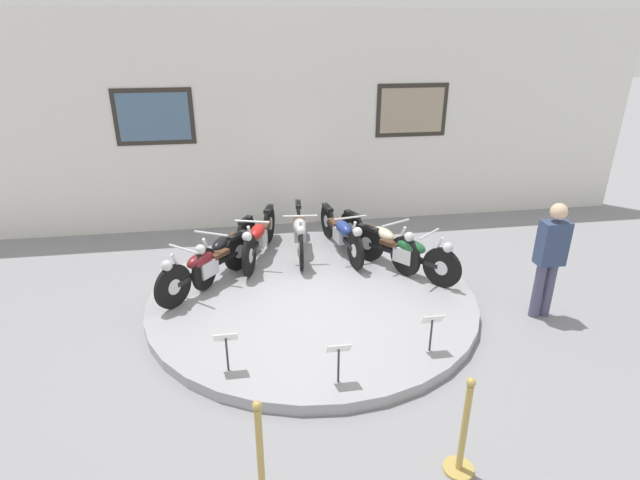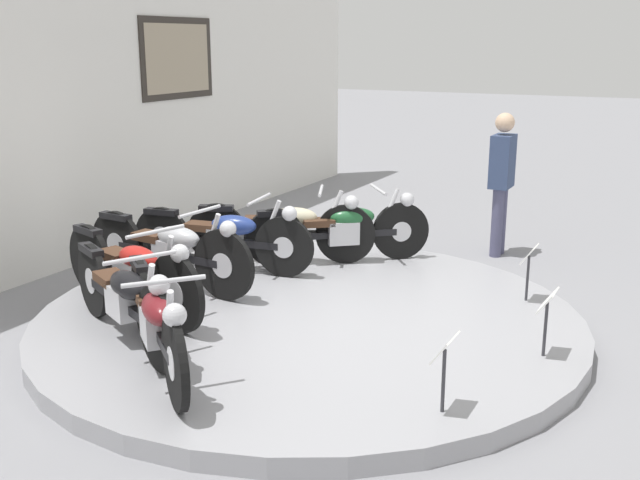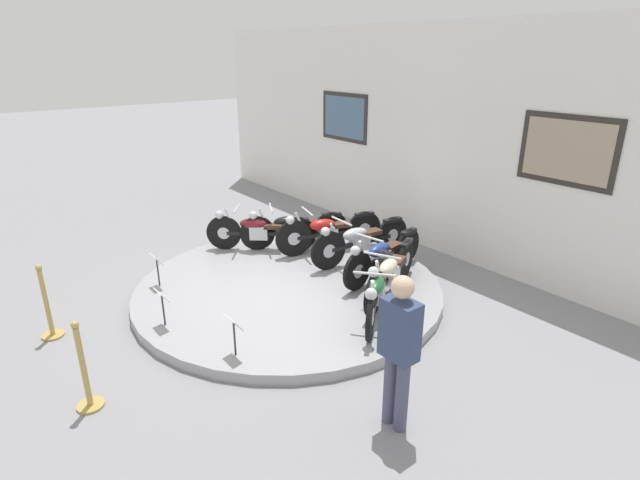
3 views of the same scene
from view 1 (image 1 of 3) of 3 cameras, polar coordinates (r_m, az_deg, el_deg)
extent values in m
plane|color=gray|center=(7.32, -0.87, -7.06)|extent=(60.00, 60.00, 0.00)
cylinder|color=#99999E|center=(7.28, -0.88, -6.56)|extent=(4.66, 4.66, 0.15)
cube|color=white|center=(9.70, -3.75, 13.16)|extent=(14.00, 0.20, 3.99)
cube|color=#2D2823|center=(9.64, -18.45, 13.20)|extent=(1.40, 0.02, 1.00)
cube|color=slate|center=(9.64, -18.45, 13.19)|extent=(1.24, 0.02, 0.84)
cube|color=#2D2823|center=(10.07, 10.46, 14.36)|extent=(1.40, 0.02, 1.00)
cube|color=tan|center=(10.06, 10.47, 14.36)|extent=(1.24, 0.02, 0.84)
cylinder|color=black|center=(7.05, -16.43, -5.12)|extent=(0.45, 0.51, 0.62)
cylinder|color=silver|center=(7.05, -16.43, -5.12)|extent=(0.19, 0.21, 0.22)
cylinder|color=black|center=(7.89, -9.31, -1.26)|extent=(0.45, 0.51, 0.62)
cylinder|color=silver|center=(7.89, -9.31, -1.26)|extent=(0.19, 0.21, 0.22)
cube|color=black|center=(7.45, -12.66, -3.09)|extent=(0.86, 0.99, 0.07)
cube|color=silver|center=(7.42, -12.89, -3.06)|extent=(0.36, 0.37, 0.24)
ellipsoid|color=maroon|center=(7.29, -13.54, -2.23)|extent=(0.48, 0.51, 0.20)
cube|color=#472D1E|center=(7.53, -11.61, -1.51)|extent=(0.36, 0.37, 0.07)
cube|color=black|center=(7.79, -9.43, 0.51)|extent=(0.31, 0.34, 0.06)
cylinder|color=silver|center=(7.04, -15.74, -3.22)|extent=(0.20, 0.22, 0.54)
cylinder|color=silver|center=(7.00, -15.33, -0.98)|extent=(0.43, 0.38, 0.03)
sphere|color=silver|center=(6.86, -17.11, -2.81)|extent=(0.15, 0.15, 0.15)
cylinder|color=black|center=(7.41, -13.02, -3.28)|extent=(0.34, 0.58, 0.62)
cylinder|color=silver|center=(7.41, -13.02, -3.28)|extent=(0.16, 0.22, 0.22)
cylinder|color=black|center=(8.47, -8.42, 0.57)|extent=(0.34, 0.58, 0.62)
cylinder|color=silver|center=(8.47, -8.42, 0.57)|extent=(0.16, 0.22, 0.22)
cube|color=black|center=(7.93, -10.56, -1.23)|extent=(0.63, 1.14, 0.07)
cube|color=silver|center=(7.89, -10.71, -1.21)|extent=(0.32, 0.38, 0.24)
ellipsoid|color=black|center=(7.75, -11.15, -0.42)|extent=(0.42, 0.53, 0.20)
cube|color=#472D1E|center=(8.05, -9.90, 0.30)|extent=(0.32, 0.38, 0.07)
cube|color=black|center=(8.37, -8.52, 2.24)|extent=(0.25, 0.37, 0.06)
cylinder|color=silver|center=(7.43, -12.58, -1.42)|extent=(0.15, 0.24, 0.54)
cylinder|color=silver|center=(7.42, -12.34, 0.74)|extent=(0.49, 0.28, 0.03)
sphere|color=silver|center=(7.22, -13.50, -1.06)|extent=(0.15, 0.15, 0.15)
cylinder|color=black|center=(7.68, -8.09, -1.79)|extent=(0.24, 0.64, 0.65)
cylinder|color=silver|center=(7.68, -8.09, -1.79)|extent=(0.13, 0.24, 0.23)
cylinder|color=black|center=(8.88, -5.83, 1.88)|extent=(0.24, 0.64, 0.65)
cylinder|color=silver|center=(8.88, -5.83, 1.88)|extent=(0.13, 0.24, 0.23)
cube|color=black|center=(8.27, -6.88, 0.18)|extent=(0.42, 1.21, 0.07)
cube|color=silver|center=(8.23, -6.95, 0.20)|extent=(0.28, 0.36, 0.24)
ellipsoid|color=red|center=(8.08, -7.18, 0.97)|extent=(0.35, 0.52, 0.20)
cube|color=#472D1E|center=(8.41, -6.56, 1.64)|extent=(0.28, 0.36, 0.07)
cube|color=black|center=(8.78, -5.90, 3.56)|extent=(0.20, 0.37, 0.06)
cylinder|color=silver|center=(7.72, -7.89, 0.02)|extent=(0.11, 0.25, 0.54)
cylinder|color=silver|center=(7.72, -7.79, 2.11)|extent=(0.53, 0.18, 0.03)
sphere|color=silver|center=(7.49, -8.35, 0.38)|extent=(0.15, 0.15, 0.15)
cylinder|color=black|center=(7.82, -2.17, -1.06)|extent=(0.11, 0.66, 0.65)
cylinder|color=silver|center=(7.82, -2.17, -1.06)|extent=(0.08, 0.23, 0.23)
cylinder|color=black|center=(9.07, -2.48, 2.46)|extent=(0.11, 0.66, 0.65)
cylinder|color=silver|center=(9.07, -2.48, 2.46)|extent=(0.08, 0.23, 0.23)
cube|color=black|center=(8.44, -2.33, 0.83)|extent=(0.18, 1.24, 0.07)
cube|color=silver|center=(8.40, -2.33, 0.85)|extent=(0.23, 0.34, 0.24)
ellipsoid|color=#B2B5BA|center=(8.24, -2.32, 1.61)|extent=(0.26, 0.50, 0.20)
cube|color=#472D1E|center=(8.59, -2.40, 2.25)|extent=(0.23, 0.34, 0.07)
cube|color=black|center=(8.97, -2.51, 4.12)|extent=(0.13, 0.37, 0.06)
cylinder|color=silver|center=(7.88, -2.23, 0.71)|extent=(0.07, 0.25, 0.54)
cylinder|color=silver|center=(7.88, -2.29, 2.76)|extent=(0.54, 0.08, 0.03)
sphere|color=silver|center=(7.63, -2.19, 1.08)|extent=(0.15, 0.15, 0.15)
cylinder|color=black|center=(7.84, 4.07, -1.20)|extent=(0.15, 0.61, 0.61)
cylinder|color=silver|center=(7.84, 4.07, -1.20)|extent=(0.10, 0.22, 0.21)
cylinder|color=black|center=(9.01, 0.86, 2.18)|extent=(0.15, 0.61, 0.61)
cylinder|color=silver|center=(9.01, 0.86, 2.18)|extent=(0.10, 0.22, 0.21)
cube|color=black|center=(8.42, 2.35, 0.61)|extent=(0.27, 1.24, 0.07)
cube|color=silver|center=(8.38, 2.45, 0.63)|extent=(0.25, 0.35, 0.24)
ellipsoid|color=navy|center=(8.23, 2.71, 1.40)|extent=(0.29, 0.51, 0.20)
cube|color=#472D1E|center=(8.56, 1.86, 2.01)|extent=(0.25, 0.35, 0.07)
cube|color=black|center=(8.92, 0.87, 3.73)|extent=(0.16, 0.37, 0.06)
cylinder|color=silver|center=(7.89, 3.71, 0.54)|extent=(0.08, 0.25, 0.54)
cylinder|color=silver|center=(7.89, 3.47, 2.57)|extent=(0.54, 0.12, 0.03)
sphere|color=silver|center=(7.66, 4.31, 0.93)|extent=(0.15, 0.15, 0.15)
cylinder|color=black|center=(7.73, 9.69, -1.81)|extent=(0.31, 0.59, 0.62)
cylinder|color=silver|center=(7.73, 9.69, -1.81)|extent=(0.15, 0.23, 0.22)
cylinder|color=black|center=(8.67, 3.67, 1.33)|extent=(0.31, 0.59, 0.62)
cylinder|color=silver|center=(8.67, 3.67, 1.33)|extent=(0.15, 0.23, 0.22)
cube|color=black|center=(8.19, 6.51, -0.15)|extent=(0.58, 1.16, 0.07)
cube|color=silver|center=(8.15, 6.69, -0.12)|extent=(0.32, 0.37, 0.24)
ellipsoid|color=beige|center=(8.02, 7.20, 0.69)|extent=(0.40, 0.53, 0.20)
cube|color=#472D1E|center=(8.29, 5.58, 1.24)|extent=(0.32, 0.37, 0.07)
cube|color=black|center=(8.58, 3.71, 2.97)|extent=(0.24, 0.37, 0.06)
cylinder|color=silver|center=(7.75, 9.05, -0.09)|extent=(0.14, 0.25, 0.54)
cylinder|color=silver|center=(7.73, 8.64, 1.94)|extent=(0.50, 0.25, 0.03)
sphere|color=silver|center=(7.56, 10.17, 0.36)|extent=(0.15, 0.15, 0.15)
cylinder|color=black|center=(7.49, 13.75, -3.09)|extent=(0.43, 0.51, 0.61)
cylinder|color=silver|center=(7.49, 13.75, -3.09)|extent=(0.19, 0.21, 0.21)
cylinder|color=black|center=(8.13, 5.45, -0.33)|extent=(0.43, 0.51, 0.61)
cylinder|color=silver|center=(8.13, 5.45, -0.33)|extent=(0.19, 0.21, 0.21)
cube|color=black|center=(7.79, 9.43, -1.65)|extent=(0.84, 1.01, 0.07)
cube|color=silver|center=(7.76, 9.69, -1.60)|extent=(0.36, 0.37, 0.24)
ellipsoid|color=#1E562D|center=(7.65, 10.39, -0.72)|extent=(0.47, 0.51, 0.20)
cube|color=#472D1E|center=(7.84, 8.15, -0.28)|extent=(0.36, 0.37, 0.07)
cube|color=black|center=(8.03, 5.52, 1.37)|extent=(0.31, 0.34, 0.06)
cylinder|color=silver|center=(7.47, 12.91, -1.38)|extent=(0.19, 0.22, 0.54)
cylinder|color=silver|center=(7.42, 12.36, 0.67)|extent=(0.44, 0.37, 0.03)
sphere|color=silver|center=(7.33, 14.41, -0.84)|extent=(0.15, 0.15, 0.15)
cylinder|color=#333338|center=(5.74, -10.57, -12.75)|extent=(0.02, 0.02, 0.42)
cube|color=white|center=(5.62, -10.74, -10.89)|extent=(0.26, 0.11, 0.15)
cylinder|color=#333338|center=(5.49, 2.12, -14.19)|extent=(0.02, 0.02, 0.42)
cube|color=white|center=(5.36, 2.16, -12.28)|extent=(0.26, 0.11, 0.15)
cylinder|color=#333338|center=(6.09, 12.55, -10.62)|extent=(0.02, 0.02, 0.42)
cube|color=white|center=(5.97, 12.74, -8.82)|extent=(0.26, 0.11, 0.15)
cylinder|color=#4C4C6B|center=(7.41, 23.61, -5.29)|extent=(0.13, 0.13, 0.80)
cylinder|color=#4C4C6B|center=(7.49, 24.66, -5.16)|extent=(0.13, 0.13, 0.80)
cube|color=navy|center=(7.17, 25.04, -0.31)|extent=(0.36, 0.22, 0.60)
sphere|color=beige|center=(7.02, 25.64, 2.95)|extent=(0.22, 0.22, 0.22)
cylinder|color=tan|center=(4.46, -6.85, -23.17)|extent=(0.06, 0.06, 0.95)
sphere|color=tan|center=(4.11, -7.21, -18.27)|extent=(0.08, 0.08, 0.08)
cylinder|color=tan|center=(5.12, 15.53, -23.87)|extent=(0.28, 0.28, 0.03)
cylinder|color=tan|center=(4.80, 16.15, -20.10)|extent=(0.06, 0.06, 0.95)
sphere|color=tan|center=(4.47, 16.90, -15.31)|extent=(0.08, 0.08, 0.08)
camera|label=2|loc=(5.74, -59.26, -1.42)|focal=42.00mm
camera|label=3|loc=(7.02, 63.11, 9.41)|focal=28.00mm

